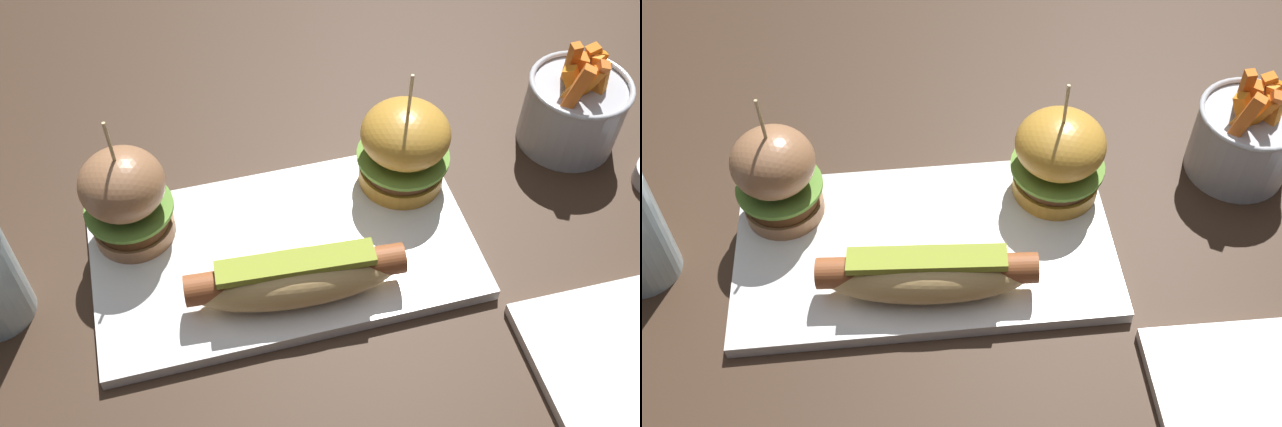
% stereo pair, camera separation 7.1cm
% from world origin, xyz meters
% --- Properties ---
extents(ground_plane, '(3.00, 3.00, 0.00)m').
position_xyz_m(ground_plane, '(0.00, 0.00, 0.00)').
color(ground_plane, '#382619').
extents(platter_main, '(0.37, 0.20, 0.01)m').
position_xyz_m(platter_main, '(0.00, 0.00, 0.01)').
color(platter_main, white).
rests_on(platter_main, ground).
extents(hot_dog, '(0.20, 0.07, 0.05)m').
position_xyz_m(hot_dog, '(-0.00, -0.05, 0.04)').
color(hot_dog, tan).
rests_on(hot_dog, platter_main).
extents(slider_left, '(0.08, 0.08, 0.15)m').
position_xyz_m(slider_left, '(-0.14, 0.06, 0.07)').
color(slider_left, '#976845').
rests_on(slider_left, platter_main).
extents(slider_right, '(0.09, 0.09, 0.14)m').
position_xyz_m(slider_right, '(0.14, 0.06, 0.06)').
color(slider_right, '#C48B32').
rests_on(slider_right, platter_main).
extents(fries_bucket, '(0.11, 0.11, 0.13)m').
position_xyz_m(fries_bucket, '(0.34, 0.08, 0.05)').
color(fries_bucket, '#A8AAB2').
rests_on(fries_bucket, ground).
extents(side_plate, '(0.17, 0.17, 0.01)m').
position_xyz_m(side_plate, '(0.27, -0.20, 0.01)').
color(side_plate, white).
rests_on(side_plate, ground).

